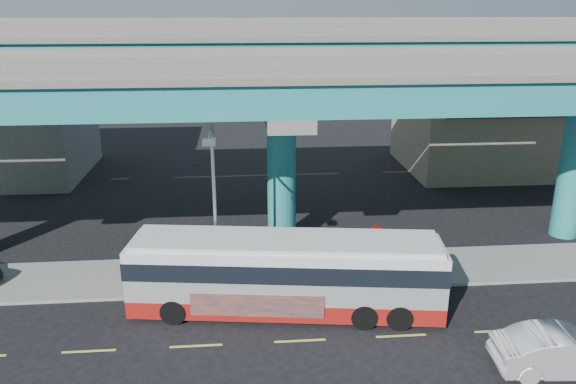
{
  "coord_description": "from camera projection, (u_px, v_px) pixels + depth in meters",
  "views": [
    {
      "loc": [
        -2.09,
        -19.01,
        12.36
      ],
      "look_at": [
        -0.1,
        4.0,
        4.67
      ],
      "focal_mm": 35.0,
      "sensor_mm": 36.0,
      "label": 1
    }
  ],
  "objects": [
    {
      "name": "ground",
      "position": [
        299.0,
        337.0,
        22.04
      ],
      "size": [
        120.0,
        120.0,
        0.0
      ],
      "primitive_type": "plane",
      "color": "black",
      "rests_on": "ground"
    },
    {
      "name": "street_lamp",
      "position": [
        213.0,
        189.0,
        23.43
      ],
      "size": [
        0.5,
        2.47,
        7.55
      ],
      "color": "gray",
      "rests_on": "sidewalk"
    },
    {
      "name": "building_beige",
      "position": [
        496.0,
        124.0,
        44.14
      ],
      "size": [
        14.0,
        10.23,
        7.0
      ],
      "color": "tan",
      "rests_on": "ground"
    },
    {
      "name": "lane_markings",
      "position": [
        300.0,
        341.0,
        21.76
      ],
      "size": [
        58.0,
        0.12,
        0.01
      ],
      "color": "#D8C64C",
      "rests_on": "ground"
    },
    {
      "name": "sidewalk",
      "position": [
        287.0,
        272.0,
        27.22
      ],
      "size": [
        70.0,
        4.0,
        0.15
      ],
      "primitive_type": "cube",
      "color": "gray",
      "rests_on": "ground"
    },
    {
      "name": "stop_sign",
      "position": [
        375.0,
        240.0,
        25.63
      ],
      "size": [
        0.8,
        0.3,
        2.77
      ],
      "rotation": [
        0.0,
        0.0,
        -0.06
      ],
      "color": "gray",
      "rests_on": "sidewalk"
    },
    {
      "name": "sedan",
      "position": [
        564.0,
        352.0,
        19.69
      ],
      "size": [
        2.43,
        5.17,
        1.62
      ],
      "primitive_type": "imported",
      "rotation": [
        0.0,
        0.0,
        1.5
      ],
      "color": "#B9BABE",
      "rests_on": "ground"
    },
    {
      "name": "viaduct",
      "position": [
        281.0,
        74.0,
        27.76
      ],
      "size": [
        52.0,
        12.4,
        11.7
      ],
      "color": "teal",
      "rests_on": "ground"
    },
    {
      "name": "transit_bus",
      "position": [
        286.0,
        272.0,
        23.35
      ],
      "size": [
        13.21,
        4.53,
        3.33
      ],
      "rotation": [
        0.0,
        0.0,
        -0.14
      ],
      "color": "maroon",
      "rests_on": "ground"
    }
  ]
}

